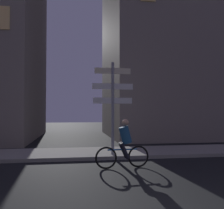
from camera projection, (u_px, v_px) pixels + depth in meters
The scene contains 4 objects.
sidewalk_kerb at pixel (106, 153), 10.74m from camera, with size 40.00×2.61×0.14m, color gray.
signpost at pixel (113, 100), 10.01m from camera, with size 1.67×0.12×3.72m.
cyclist at pixel (124, 145), 8.13m from camera, with size 1.82×0.36×1.61m.
building_right_block at pixel (193, 8), 19.74m from camera, with size 13.60×8.97×20.31m.
Camera 1 is at (-1.39, -3.50, 1.85)m, focal length 39.68 mm.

